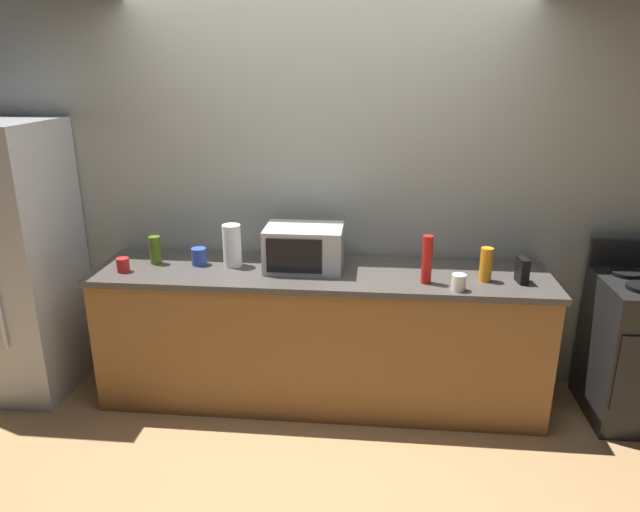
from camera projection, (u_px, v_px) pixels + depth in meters
name	position (u px, v px, depth m)	size (l,w,h in m)	color
ground_plane	(314.00, 433.00, 3.48)	(8.00, 8.00, 0.00)	#A87F51
back_wall	(326.00, 187.00, 3.82)	(6.40, 0.10, 2.70)	#9EA399
counter_run	(320.00, 336.00, 3.72)	(2.84, 0.64, 0.90)	brown
refrigerator	(9.00, 261.00, 3.76)	(0.72, 0.73, 1.80)	#B7BABF
microwave	(304.00, 248.00, 3.59)	(0.48, 0.35, 0.27)	#B7BABF
paper_towel_roll	(232.00, 245.00, 3.63)	(0.12, 0.12, 0.27)	white
cordless_phone	(522.00, 270.00, 3.37)	(0.05, 0.11, 0.15)	black
bottle_dish_soap	(486.00, 264.00, 3.39)	(0.07, 0.07, 0.20)	orange
bottle_olive_oil	(155.00, 250.00, 3.69)	(0.07, 0.07, 0.18)	#4C6B19
bottle_hot_sauce	(427.00, 260.00, 3.34)	(0.06, 0.06, 0.29)	red
mug_blue	(199.00, 256.00, 3.68)	(0.10, 0.10, 0.11)	#2D4CB2
mug_white	(459.00, 282.00, 3.26)	(0.08, 0.08, 0.10)	white
mug_red	(123.00, 265.00, 3.55)	(0.08, 0.08, 0.09)	red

